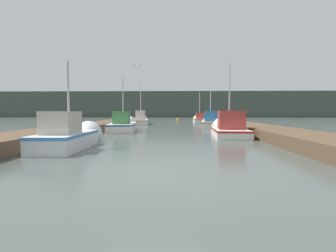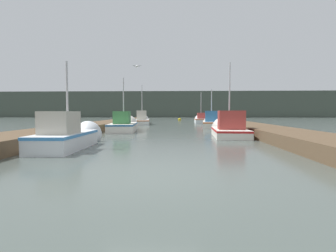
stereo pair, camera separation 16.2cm
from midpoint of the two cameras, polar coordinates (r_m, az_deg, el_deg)
ground_plane at (r=5.93m, az=-3.68°, el=-10.77°), size 200.00×200.00×0.00m
dock_left at (r=22.72m, az=-14.30°, el=0.10°), size 2.58×40.00×0.53m
dock_right at (r=22.39m, az=16.09°, el=0.04°), size 2.58×40.00×0.53m
distant_shore_ridge at (r=74.12m, az=1.94°, el=4.59°), size 120.00×16.00×6.64m
fishing_boat_0 at (r=11.14m, az=-20.15°, el=-1.99°), size 1.52×4.62×3.73m
fishing_boat_1 at (r=15.94m, az=13.27°, el=-0.64°), size 2.03×4.97×4.86m
fishing_boat_2 at (r=20.01m, az=-9.25°, el=0.24°), size 2.26×5.92×4.45m
fishing_boat_3 at (r=24.85m, az=9.58°, el=0.87°), size 2.01×5.65×3.93m
fishing_boat_4 at (r=30.81m, az=-5.49°, el=1.26°), size 2.23×6.40×5.02m
fishing_boat_5 at (r=34.20m, az=7.29°, el=1.39°), size 1.67×6.16×4.37m
mooring_piling_0 at (r=22.44m, az=13.01°, el=0.76°), size 0.33×0.33×1.04m
mooring_piling_1 at (r=33.21m, az=9.40°, el=1.82°), size 0.31×0.31×1.37m
channel_buoy at (r=42.89m, az=2.65°, el=1.42°), size 0.51×0.51×1.01m
seagull_lead at (r=18.08m, az=-6.50°, el=12.81°), size 0.56×0.31×0.12m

